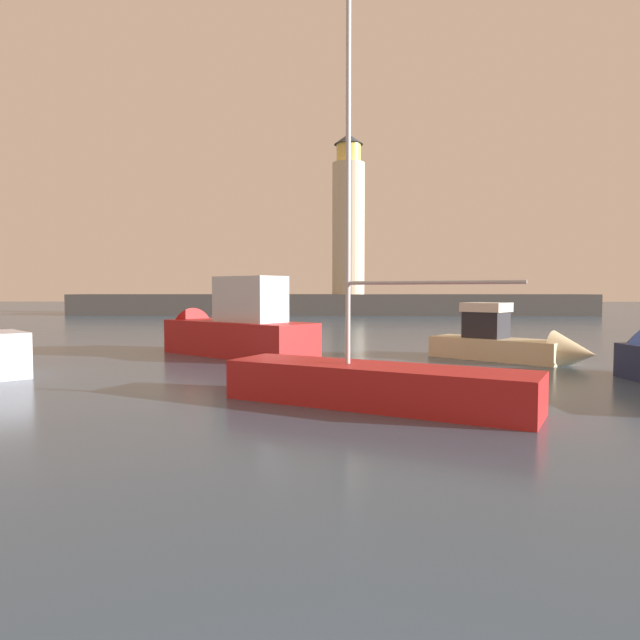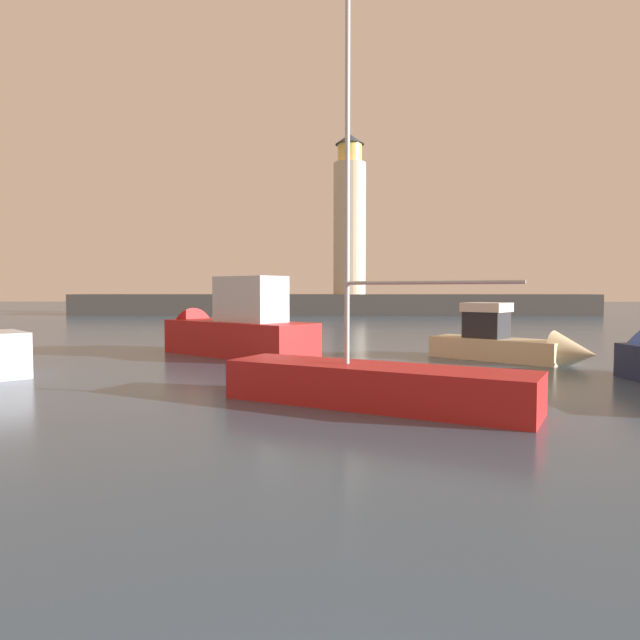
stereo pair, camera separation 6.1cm
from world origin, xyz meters
TOP-DOWN VIEW (x-y plane):
  - ground_plane at (0.00, 31.75)m, footprint 220.00×220.00m
  - breakwater at (0.00, 63.50)m, footprint 58.59×6.03m
  - lighthouse at (1.96, 63.50)m, footprint 3.65×3.65m
  - motorboat_2 at (7.10, 21.01)m, footprint 5.84×5.39m
  - motorboat_3 at (-4.66, 23.21)m, footprint 8.35×7.39m
  - sailboat_moored at (1.02, 12.29)m, footprint 7.46×4.99m

SIDE VIEW (x-z plane):
  - ground_plane at x=0.00m, z-range 0.00..0.00m
  - sailboat_moored at x=1.02m, z-range -5.34..6.47m
  - motorboat_2 at x=7.10m, z-range -0.63..1.97m
  - motorboat_3 at x=-4.66m, z-range -0.77..2.91m
  - breakwater at x=0.00m, z-range 0.00..2.34m
  - lighthouse at x=1.96m, z-range 1.86..19.88m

